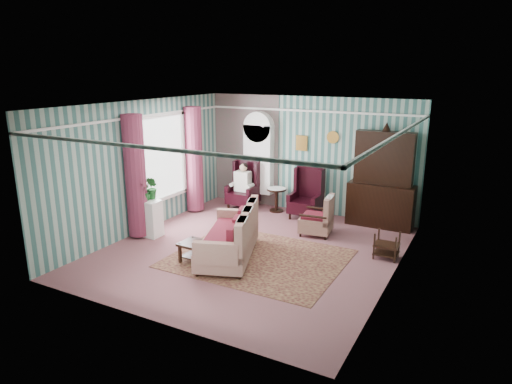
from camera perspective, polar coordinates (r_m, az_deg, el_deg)
The scene contains 17 objects.
floor at distance 9.27m, azimuth -0.53°, elevation -7.32°, with size 6.00×6.00×0.00m, color #8D5257.
room_shell at distance 9.15m, azimuth -3.43°, elevation 5.47°, with size 5.53×6.02×2.91m.
bookcase at distance 11.95m, azimuth 0.30°, elevation 3.48°, with size 0.80×0.28×2.24m, color white.
dresser_hutch at distance 10.73m, azimuth 15.54°, elevation 1.88°, with size 1.50×0.56×2.36m, color black.
wingback_left at distance 11.85m, azimuth -1.65°, elevation 0.91°, with size 0.76×0.80×1.25m, color black.
wingback_right at distance 11.11m, azimuth 6.21°, elevation -0.15°, with size 0.76×0.80×1.25m, color black.
seated_woman at distance 11.86m, azimuth -1.65°, elevation 0.75°, with size 0.44×0.40×1.18m, color beige, non-canonical shape.
round_side_table at distance 11.66m, azimuth 2.57°, elevation -0.99°, with size 0.50×0.50×0.60m, color black.
nest_table at distance 9.18m, azimuth 16.03°, elevation -6.37°, with size 0.45×0.38×0.54m, color black.
plant_stand at distance 10.21m, azimuth -13.28°, elevation -3.18°, with size 0.55×0.35×0.80m, color silver.
rug at distance 8.89m, azimuth 0.25°, elevation -8.29°, with size 3.20×2.60×0.01m, color #4B191A.
sofa at distance 8.75m, azimuth -3.53°, elevation -4.77°, with size 2.04×1.07×1.13m, color #C0B394.
floral_armchair at distance 10.08m, azimuth 7.55°, elevation -2.67°, with size 0.73×0.80×0.96m, color beige.
coffee_table at distance 8.65m, azimuth -6.50°, elevation -7.73°, with size 0.95×0.49×0.39m, color black.
potted_plant_a at distance 10.00m, azimuth -13.91°, elevation 0.08°, with size 0.39×0.34×0.44m, color #205219.
potted_plant_b at distance 10.11m, azimuth -12.85°, elevation 0.50°, with size 0.28×0.22×0.50m, color #2A551A.
potted_plant_c at distance 10.08m, azimuth -13.61°, elevation -0.04°, with size 0.19×0.19×0.35m, color #275019.
Camera 1 is at (4.11, -7.51, 3.56)m, focal length 32.00 mm.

